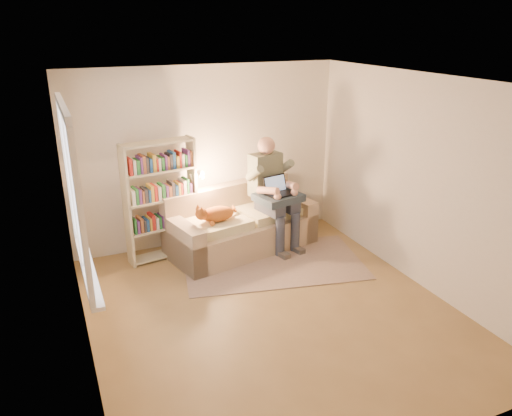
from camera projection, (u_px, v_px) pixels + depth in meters
name	position (u px, v px, depth m)	size (l,w,h in m)	color
floor	(271.00, 311.00, 5.78)	(4.50, 4.50, 0.00)	olive
ceiling	(274.00, 81.00, 4.87)	(4.00, 4.50, 0.02)	white
wall_left	(76.00, 236.00, 4.58)	(0.02, 4.50, 2.60)	silver
wall_right	(421.00, 183.00, 6.07)	(0.02, 4.50, 2.60)	silver
wall_back	(207.00, 157.00, 7.26)	(4.00, 0.02, 2.60)	silver
wall_front	(413.00, 311.00, 3.39)	(4.00, 0.02, 2.60)	silver
window	(79.00, 220.00, 4.75)	(0.12, 1.52, 1.69)	white
sofa	(240.00, 227.00, 7.28)	(2.27, 1.38, 0.90)	tan
person	(272.00, 187.00, 7.20)	(0.59, 0.80, 1.61)	slate
cat	(214.00, 214.00, 6.77)	(0.69, 0.35, 0.26)	orange
blanket	(282.00, 197.00, 7.15)	(0.61, 0.50, 0.10)	#273544
laptop	(282.00, 189.00, 7.11)	(0.43, 0.38, 0.32)	black
bookshelf	(161.00, 195.00, 6.80)	(1.14, 0.41, 1.68)	beige
rug	(273.00, 263.00, 6.90)	(2.42, 1.43, 0.01)	gray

